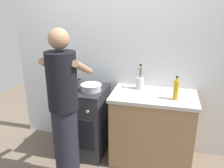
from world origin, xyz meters
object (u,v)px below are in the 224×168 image
object	(u,v)px
stove_range	(83,120)
pot	(72,83)
person	(64,111)
mixing_bowl	(91,87)
oil_bottle	(176,90)
utensil_crock	(140,82)

from	to	relation	value
stove_range	pot	world-z (taller)	pot
stove_range	person	world-z (taller)	person
stove_range	mixing_bowl	xyz separation A→B (m)	(0.14, -0.05, 0.50)
stove_range	oil_bottle	xyz separation A→B (m)	(1.14, -0.08, 0.57)
oil_bottle	pot	bearing A→B (deg)	175.66
mixing_bowl	utensil_crock	distance (m)	0.61
pot	oil_bottle	bearing A→B (deg)	-4.34
pot	oil_bottle	size ratio (longest dim) A/B	0.94
stove_range	oil_bottle	size ratio (longest dim) A/B	3.33
stove_range	pot	xyz separation A→B (m)	(-0.14, 0.01, 0.51)
stove_range	utensil_crock	xyz separation A→B (m)	(0.71, 0.17, 0.54)
stove_range	mixing_bowl	world-z (taller)	mixing_bowl
pot	person	world-z (taller)	person
stove_range	pot	bearing A→B (deg)	174.89
utensil_crock	oil_bottle	xyz separation A→B (m)	(0.43, -0.25, 0.03)
pot	oil_bottle	xyz separation A→B (m)	(1.28, -0.10, 0.05)
utensil_crock	oil_bottle	world-z (taller)	utensil_crock
pot	person	xyz separation A→B (m)	(0.18, -0.61, -0.10)
stove_range	oil_bottle	distance (m)	1.28
person	utensil_crock	bearing A→B (deg)	48.92
person	mixing_bowl	bearing A→B (deg)	79.72
stove_range	person	distance (m)	0.73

